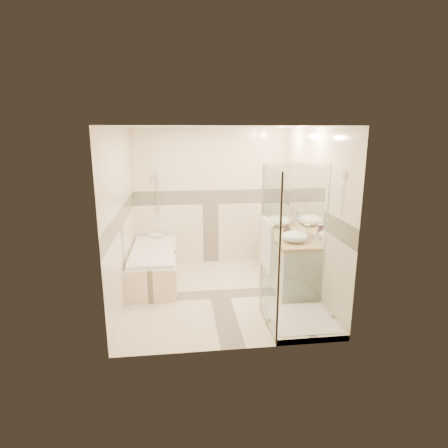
{
  "coord_description": "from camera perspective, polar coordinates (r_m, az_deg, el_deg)",
  "views": [
    {
      "loc": [
        -0.57,
        -5.28,
        2.46
      ],
      "look_at": [
        0.1,
        0.25,
        1.05
      ],
      "focal_mm": 30.0,
      "sensor_mm": 36.0,
      "label": 1
    }
  ],
  "objects": [
    {
      "name": "folded_towels",
      "position": [
        6.68,
        7.83,
        0.45
      ],
      "size": [
        0.2,
        0.27,
        0.08
      ],
      "primitive_type": "cube",
      "rotation": [
        0.0,
        0.0,
        -0.26
      ],
      "color": "white",
      "rests_on": "vanity"
    },
    {
      "name": "faucet_near",
      "position": [
        6.55,
        10.06,
        1.2
      ],
      "size": [
        0.11,
        0.03,
        0.28
      ],
      "color": "silver",
      "rests_on": "vanity"
    },
    {
      "name": "shower_enclosure",
      "position": [
        4.94,
        10.33,
        -9.36
      ],
      "size": [
        0.96,
        0.93,
        2.04
      ],
      "color": "beige",
      "rests_on": "ground"
    },
    {
      "name": "amenity_bottle_b",
      "position": [
        5.96,
        9.65,
        -0.84
      ],
      "size": [
        0.17,
        0.17,
        0.17
      ],
      "primitive_type": "imported",
      "rotation": [
        0.0,
        0.0,
        -0.37
      ],
      "color": "black",
      "rests_on": "vanity"
    },
    {
      "name": "vessel_sink_far",
      "position": [
        5.61,
        10.74,
        -1.88
      ],
      "size": [
        0.4,
        0.4,
        0.16
      ],
      "primitive_type": "ellipsoid",
      "color": "white",
      "rests_on": "vanity"
    },
    {
      "name": "bathtub",
      "position": [
        6.33,
        -10.67,
        -5.95
      ],
      "size": [
        0.75,
        1.7,
        0.56
      ],
      "color": "beige",
      "rests_on": "ground"
    },
    {
      "name": "vessel_sink_near",
      "position": [
        6.51,
        8.21,
        0.52
      ],
      "size": [
        0.44,
        0.44,
        0.18
      ],
      "primitive_type": "ellipsoid",
      "color": "white",
      "rests_on": "vanity"
    },
    {
      "name": "vanity",
      "position": [
        6.18,
        9.46,
        -5.22
      ],
      "size": [
        0.58,
        1.62,
        0.85
      ],
      "color": "silver",
      "rests_on": "ground"
    },
    {
      "name": "amenity_bottle_a",
      "position": [
        5.98,
        9.61,
        -0.77
      ],
      "size": [
        0.1,
        0.1,
        0.17
      ],
      "primitive_type": "imported",
      "rotation": [
        0.0,
        0.0,
        -0.29
      ],
      "color": "black",
      "rests_on": "vanity"
    },
    {
      "name": "room",
      "position": [
        5.47,
        -0.17,
        1.5
      ],
      "size": [
        2.82,
        3.02,
        2.52
      ],
      "color": "beige",
      "rests_on": "ground"
    },
    {
      "name": "rolled_towel",
      "position": [
        6.88,
        -10.23,
        -1.7
      ],
      "size": [
        0.19,
        0.09,
        0.09
      ],
      "primitive_type": "cylinder",
      "rotation": [
        0.0,
        1.57,
        0.0
      ],
      "color": "white",
      "rests_on": "bathtub"
    },
    {
      "name": "faucet_far",
      "position": [
        5.66,
        12.86,
        -1.05
      ],
      "size": [
        0.11,
        0.03,
        0.27
      ],
      "color": "silver",
      "rests_on": "vanity"
    }
  ]
}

